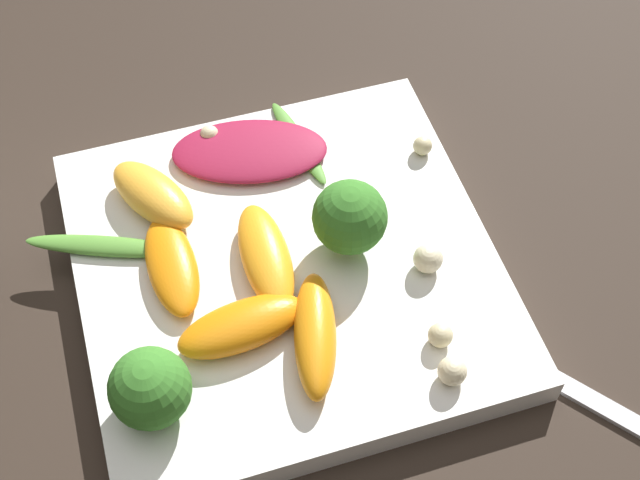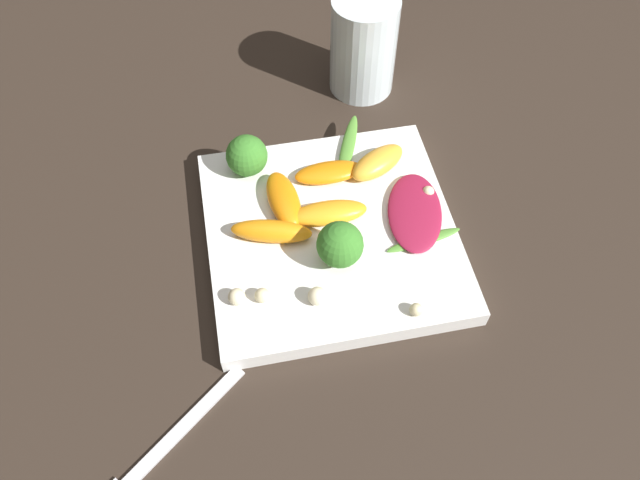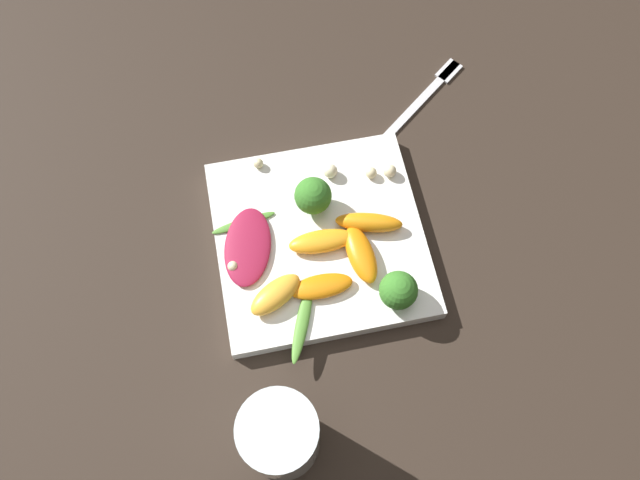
% 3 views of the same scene
% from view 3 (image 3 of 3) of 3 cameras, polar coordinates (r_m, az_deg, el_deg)
% --- Properties ---
extents(ground_plane, '(2.40, 2.40, 0.00)m').
position_cam_3_polar(ground_plane, '(0.75, -0.04, -0.18)').
color(ground_plane, '#2D231C').
extents(plate, '(0.24, 0.24, 0.02)m').
position_cam_3_polar(plate, '(0.74, -0.04, 0.12)').
color(plate, white).
rests_on(plate, ground_plane).
extents(drinking_glass, '(0.08, 0.08, 0.12)m').
position_cam_3_polar(drinking_glass, '(0.64, -3.64, -17.50)').
color(drinking_glass, silver).
rests_on(drinking_glass, ground_plane).
extents(fork, '(0.14, 0.12, 0.01)m').
position_cam_3_polar(fork, '(0.87, 9.94, 13.25)').
color(fork, silver).
rests_on(fork, ground_plane).
extents(radicchio_leaf_0, '(0.08, 0.11, 0.01)m').
position_cam_3_polar(radicchio_leaf_0, '(0.73, -6.67, -0.33)').
color(radicchio_leaf_0, maroon).
rests_on(radicchio_leaf_0, plate).
extents(orange_segment_0, '(0.08, 0.03, 0.02)m').
position_cam_3_polar(orange_segment_0, '(0.72, 0.14, -0.13)').
color(orange_segment_0, orange).
rests_on(orange_segment_0, plate).
extents(orange_segment_1, '(0.07, 0.06, 0.02)m').
position_cam_3_polar(orange_segment_1, '(0.70, -4.09, -5.00)').
color(orange_segment_1, '#FCAD33').
rests_on(orange_segment_1, plate).
extents(orange_segment_2, '(0.04, 0.08, 0.02)m').
position_cam_3_polar(orange_segment_2, '(0.71, 3.76, -1.32)').
color(orange_segment_2, orange).
rests_on(orange_segment_2, plate).
extents(orange_segment_3, '(0.08, 0.04, 0.02)m').
position_cam_3_polar(orange_segment_3, '(0.73, 4.58, 1.26)').
color(orange_segment_3, orange).
rests_on(orange_segment_3, plate).
extents(orange_segment_4, '(0.07, 0.03, 0.01)m').
position_cam_3_polar(orange_segment_4, '(0.70, 0.11, -4.27)').
color(orange_segment_4, orange).
rests_on(orange_segment_4, plate).
extents(broccoli_floret_0, '(0.04, 0.04, 0.05)m').
position_cam_3_polar(broccoli_floret_0, '(0.73, -0.33, 4.11)').
color(broccoli_floret_0, '#7A9E51').
rests_on(broccoli_floret_0, plate).
extents(broccoli_floret_1, '(0.04, 0.04, 0.04)m').
position_cam_3_polar(broccoli_floret_1, '(0.69, 7.18, -4.58)').
color(broccoli_floret_1, '#7A9E51').
rests_on(broccoli_floret_1, plate).
extents(arugula_sprig_0, '(0.08, 0.02, 0.00)m').
position_cam_3_polar(arugula_sprig_0, '(0.74, -7.00, 1.58)').
color(arugula_sprig_0, '#518E33').
rests_on(arugula_sprig_0, plate).
extents(arugula_sprig_1, '(0.05, 0.09, 0.01)m').
position_cam_3_polar(arugula_sprig_1, '(0.69, -1.62, -7.50)').
color(arugula_sprig_1, '#518E33').
rests_on(arugula_sprig_1, plate).
extents(macadamia_nut_0, '(0.02, 0.02, 0.02)m').
position_cam_3_polar(macadamia_nut_0, '(0.76, 0.94, 6.33)').
color(macadamia_nut_0, beige).
rests_on(macadamia_nut_0, plate).
extents(macadamia_nut_1, '(0.01, 0.01, 0.01)m').
position_cam_3_polar(macadamia_nut_1, '(0.72, -7.97, -2.40)').
color(macadamia_nut_1, beige).
rests_on(macadamia_nut_1, plate).
extents(macadamia_nut_2, '(0.02, 0.02, 0.02)m').
position_cam_3_polar(macadamia_nut_2, '(0.77, 6.40, 6.30)').
color(macadamia_nut_2, beige).
rests_on(macadamia_nut_2, plate).
extents(macadamia_nut_3, '(0.01, 0.01, 0.01)m').
position_cam_3_polar(macadamia_nut_3, '(0.77, 4.69, 6.14)').
color(macadamia_nut_3, beige).
rests_on(macadamia_nut_3, plate).
extents(macadamia_nut_4, '(0.01, 0.01, 0.01)m').
position_cam_3_polar(macadamia_nut_4, '(0.77, -5.67, 6.99)').
color(macadamia_nut_4, beige).
rests_on(macadamia_nut_4, plate).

